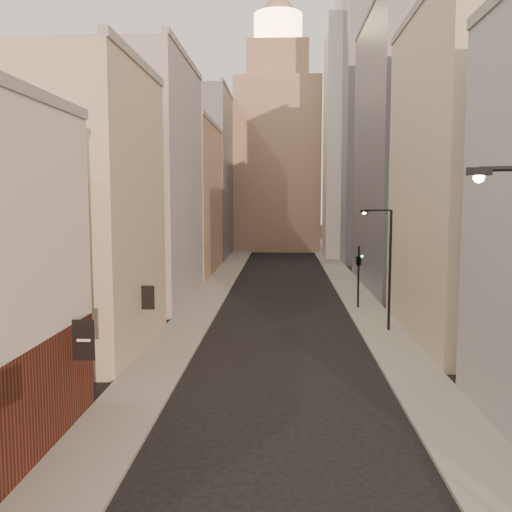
{
  "coord_description": "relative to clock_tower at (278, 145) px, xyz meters",
  "views": [
    {
      "loc": [
        -0.04,
        -6.05,
        8.78
      ],
      "look_at": [
        -1.36,
        21.94,
        5.9
      ],
      "focal_mm": 40.0,
      "sensor_mm": 36.0,
      "label": 1
    }
  ],
  "objects": [
    {
      "name": "sidewalk_right",
      "position": [
        7.5,
        -37.0,
        -17.56
      ],
      "size": [
        3.0,
        140.0,
        0.15
      ],
      "primitive_type": "cube",
      "color": "gray",
      "rests_on": "ground"
    },
    {
      "name": "right_bldg_wingrid",
      "position": [
        13.0,
        -42.0,
        -4.63
      ],
      "size": [
        8.0,
        20.0,
        26.0
      ],
      "primitive_type": "cube",
      "color": "gray",
      "rests_on": "ground"
    },
    {
      "name": "left_bldg_beige",
      "position": [
        -11.0,
        -66.0,
        -9.63
      ],
      "size": [
        8.0,
        12.0,
        16.0
      ],
      "primitive_type": "cube",
      "color": "tan",
      "rests_on": "ground"
    },
    {
      "name": "left_bldg_grey",
      "position": [
        -11.0,
        -50.0,
        -7.63
      ],
      "size": [
        8.0,
        16.0,
        20.0
      ],
      "primitive_type": "cube",
      "color": "gray",
      "rests_on": "ground"
    },
    {
      "name": "white_tower",
      "position": [
        11.0,
        -14.0,
        0.97
      ],
      "size": [
        8.0,
        8.0,
        41.5
      ],
      "color": "silver",
      "rests_on": "ground"
    },
    {
      "name": "right_bldg_beige",
      "position": [
        13.0,
        -62.0,
        -7.63
      ],
      "size": [
        8.0,
        16.0,
        20.0
      ],
      "primitive_type": "cube",
      "color": "tan",
      "rests_on": "ground"
    },
    {
      "name": "left_bldg_wingrid",
      "position": [
        -11.0,
        -12.0,
        -5.63
      ],
      "size": [
        8.0,
        20.0,
        24.0
      ],
      "primitive_type": "cube",
      "color": "gray",
      "rests_on": "ground"
    },
    {
      "name": "clock_tower",
      "position": [
        0.0,
        0.0,
        0.0
      ],
      "size": [
        14.0,
        14.0,
        44.9
      ],
      "color": "#987459",
      "rests_on": "ground"
    },
    {
      "name": "traffic_light_right",
      "position": [
        6.92,
        -53.33,
        -13.69
      ],
      "size": [
        0.86,
        0.86,
        5.0
      ],
      "rotation": [
        0.0,
        0.0,
        2.81
      ],
      "color": "black",
      "rests_on": "ground"
    },
    {
      "name": "sidewalk_left",
      "position": [
        -5.5,
        -37.0,
        -17.56
      ],
      "size": [
        3.0,
        140.0,
        0.15
      ],
      "primitive_type": "cube",
      "color": "gray",
      "rests_on": "ground"
    },
    {
      "name": "left_bldg_tan",
      "position": [
        -11.0,
        -32.0,
        -9.13
      ],
      "size": [
        8.0,
        18.0,
        17.0
      ],
      "primitive_type": "cube",
      "color": "#987459",
      "rests_on": "ground"
    },
    {
      "name": "highrise",
      "position": [
        19.0,
        -14.0,
        8.02
      ],
      "size": [
        21.0,
        23.0,
        51.2
      ],
      "color": "gray",
      "rests_on": "ground"
    },
    {
      "name": "streetlamp_mid",
      "position": [
        7.71,
        -61.04,
        -13.05
      ],
      "size": [
        2.09,
        0.49,
        8.02
      ],
      "rotation": [
        0.0,
        0.0,
        0.15
      ],
      "color": "black",
      "rests_on": "ground"
    }
  ]
}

